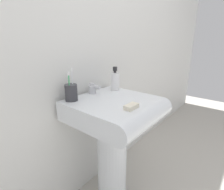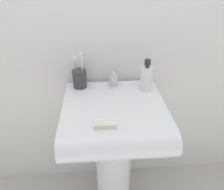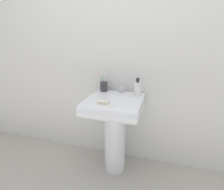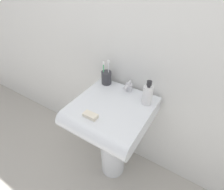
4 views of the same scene
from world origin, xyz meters
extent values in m
cube|color=silver|center=(0.00, 0.28, 1.20)|extent=(5.00, 0.05, 2.40)
cylinder|color=white|center=(0.00, 0.00, 0.33)|extent=(0.21, 0.21, 0.67)
cube|color=white|center=(0.00, 0.00, 0.73)|extent=(0.50, 0.46, 0.12)
cylinder|color=white|center=(0.00, -0.23, 0.73)|extent=(0.50, 0.12, 0.12)
cylinder|color=silver|center=(0.01, 0.19, 0.81)|extent=(0.05, 0.05, 0.05)
cylinder|color=silver|center=(0.01, 0.15, 0.84)|extent=(0.02, 0.07, 0.02)
cube|color=silver|center=(0.01, 0.19, 0.85)|extent=(0.01, 0.06, 0.01)
cylinder|color=#38383D|center=(-0.17, 0.18, 0.84)|extent=(0.08, 0.08, 0.10)
cylinder|color=#3FB266|center=(-0.19, 0.17, 0.87)|extent=(0.01, 0.01, 0.15)
cube|color=white|center=(-0.19, 0.17, 0.96)|extent=(0.01, 0.01, 0.02)
cylinder|color=white|center=(-0.16, 0.18, 0.88)|extent=(0.01, 0.01, 0.16)
cube|color=white|center=(-0.16, 0.18, 0.97)|extent=(0.01, 0.01, 0.02)
cylinder|color=white|center=(0.18, 0.12, 0.85)|extent=(0.06, 0.06, 0.13)
cylinder|color=#262628|center=(0.18, 0.12, 0.92)|extent=(0.02, 0.02, 0.01)
cylinder|color=#262628|center=(0.18, 0.12, 0.94)|extent=(0.03, 0.03, 0.03)
cube|color=silver|center=(-0.05, -0.18, 0.80)|extent=(0.09, 0.05, 0.02)
camera|label=1|loc=(-0.80, -0.66, 1.14)|focal=28.00mm
camera|label=2|loc=(-0.08, -0.90, 1.37)|focal=35.00mm
camera|label=3|loc=(0.41, -1.46, 1.30)|focal=28.00mm
camera|label=4|loc=(0.46, -0.75, 1.54)|focal=28.00mm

